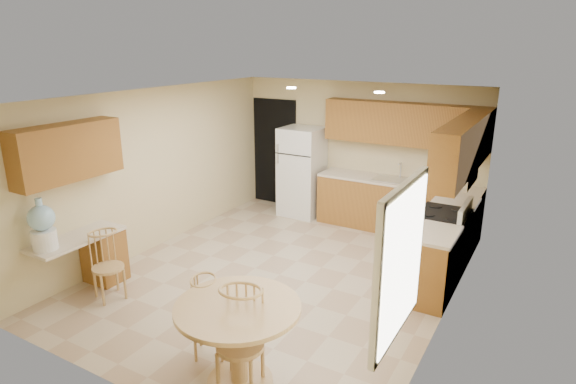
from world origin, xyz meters
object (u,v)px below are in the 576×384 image
Objects in this scene: stove at (441,242)px; chair_desk at (101,262)px; refrigerator at (302,172)px; chair_table_b at (233,338)px; water_crock at (43,226)px; dining_table at (239,334)px; chair_table_a at (204,313)px.

chair_desk is at bearing -140.20° from stove.
chair_table_b is (1.85, -4.70, -0.21)m from refrigerator.
chair_table_b is at bearing -68.52° from refrigerator.
chair_desk is at bearing -27.93° from chair_table_b.
stove is at bearing -121.01° from chair_table_b.
chair_table_b is at bearing -3.50° from water_crock.
dining_table is 2.89m from water_crock.
chair_table_b is 1.15× the size of chair_desk.
water_crock reaches higher than chair_desk.
chair_desk is (-1.85, 0.27, 0.02)m from chair_table_a.
stove is at bearing 72.08° from dining_table.
dining_table is 1.31× the size of chair_desk.
chair_desk is 1.39× the size of water_crock.
refrigerator reaches higher than chair_table_a.
chair_table_b reaches higher than dining_table.
dining_table is at bearing -68.44° from refrigerator.
stove is 4.52m from chair_desk.
dining_table reaches higher than chair_table_a.
chair_table_b is (-1.03, -3.48, 0.15)m from stove.
stove reaches higher than chair_desk.
water_crock reaches higher than dining_table.
refrigerator is at bearing 157.01° from stove.
chair_table_a is at bearing 3.42° from water_crock.
refrigerator is 4.90m from dining_table.
chair_table_a is 0.84× the size of chair_table_b.
chair_table_a is (-0.55, 0.17, -0.04)m from dining_table.
chair_table_a is at bearing -74.10° from refrigerator.
water_crock reaches higher than stove.
dining_table is at bearing -107.92° from stove.
chair_table_a is 0.96× the size of chair_desk.
refrigerator is 1.43× the size of dining_table.
water_crock is at bearing -139.94° from stove.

